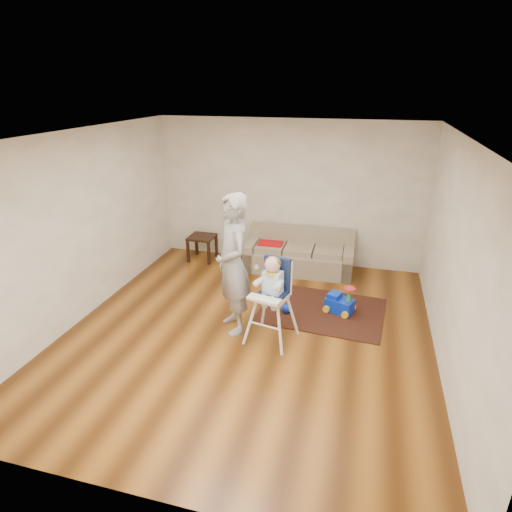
% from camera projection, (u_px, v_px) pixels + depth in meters
% --- Properties ---
extents(ground, '(5.50, 5.50, 0.00)m').
position_uv_depth(ground, '(249.00, 331.00, 6.06)').
color(ground, '#4A270B').
rests_on(ground, ground).
extents(room_envelope, '(5.04, 5.52, 2.72)m').
position_uv_depth(room_envelope, '(258.00, 193.00, 5.83)').
color(room_envelope, beige).
rests_on(room_envelope, ground).
extents(sofa, '(1.99, 0.85, 0.76)m').
position_uv_depth(sofa, '(299.00, 251.00, 7.90)').
color(sofa, gray).
rests_on(sofa, ground).
extents(side_table, '(0.49, 0.49, 0.49)m').
position_uv_depth(side_table, '(202.00, 248.00, 8.45)').
color(side_table, black).
rests_on(side_table, ground).
extents(area_rug, '(1.94, 1.51, 0.01)m').
position_uv_depth(area_rug, '(322.00, 310.00, 6.62)').
color(area_rug, black).
rests_on(area_rug, ground).
extents(ride_on_toy, '(0.48, 0.41, 0.44)m').
position_uv_depth(ride_on_toy, '(340.00, 299.00, 6.48)').
color(ride_on_toy, '#0A31DB').
rests_on(ride_on_toy, area_rug).
extents(toy_ball, '(0.14, 0.14, 0.14)m').
position_uv_depth(toy_ball, '(286.00, 309.00, 6.51)').
color(toy_ball, '#0A31DB').
rests_on(toy_ball, area_rug).
extents(high_chair, '(0.67, 0.67, 1.23)m').
position_uv_depth(high_chair, '(272.00, 301.00, 5.67)').
color(high_chair, white).
rests_on(high_chair, ground).
extents(adult, '(0.80, 0.86, 1.98)m').
position_uv_depth(adult, '(233.00, 265.00, 5.78)').
color(adult, '#9A9A9D').
rests_on(adult, ground).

